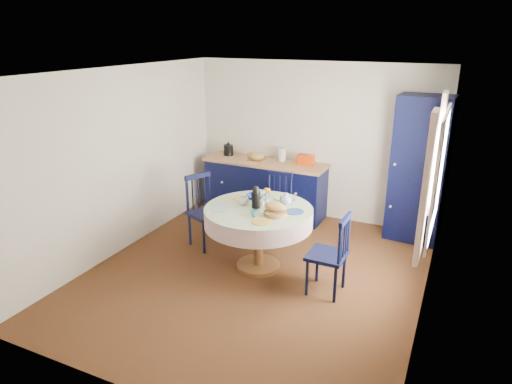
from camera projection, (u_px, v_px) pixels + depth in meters
floor at (255, 274)px, 5.80m from camera, size 4.50×4.50×0.00m
ceiling at (254, 72)px, 4.97m from camera, size 4.50×4.50×0.00m
wall_back at (314, 142)px, 7.31m from camera, size 4.00×0.02×2.50m
wall_left at (121, 162)px, 6.18m from camera, size 0.02×4.50×2.50m
wall_right at (434, 207)px, 4.59m from camera, size 0.02×4.50×2.50m
window at (435, 172)px, 4.77m from camera, size 0.10×1.74×1.45m
kitchen_counter at (265, 187)px, 7.60m from camera, size 2.06×0.67×1.15m
pantry_cabinet at (419, 170)px, 6.50m from camera, size 0.78×0.59×2.11m
dining_table at (259, 218)px, 5.74m from camera, size 1.37×1.37×1.11m
chair_left at (205, 210)px, 6.46m from camera, size 0.59×0.60×1.03m
chair_far at (276, 205)px, 6.74m from camera, size 0.43×0.41×0.97m
chair_right at (330, 254)px, 5.24m from camera, size 0.43×0.45×0.99m
mug_a at (243, 201)px, 5.80m from camera, size 0.13×0.13×0.10m
mug_b at (254, 213)px, 5.42m from camera, size 0.09×0.09×0.08m
mug_c at (285, 201)px, 5.80m from camera, size 0.13×0.13×0.10m
mug_d at (260, 194)px, 6.03m from camera, size 0.11×0.11×0.10m
cobalt_bowl at (256, 197)px, 6.00m from camera, size 0.23×0.23×0.06m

